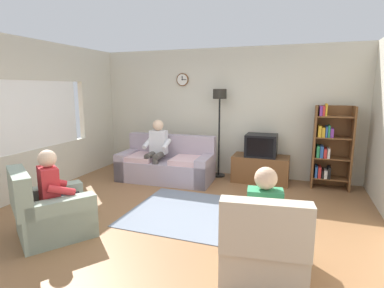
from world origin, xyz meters
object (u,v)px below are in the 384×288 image
at_px(tv, 261,145).
at_px(armchair_near_bookshelf, 263,247).
at_px(tv_stand, 260,169).
at_px(floor_lamp, 220,108).
at_px(person_in_right_armchair, 264,214).
at_px(armchair_near_window, 52,213).
at_px(person_on_couch, 157,147).
at_px(person_in_left_armchair, 57,189).
at_px(couch, 167,165).
at_px(bookshelf, 329,147).

bearing_deg(tv, armchair_near_bookshelf, -82.37).
height_order(tv_stand, floor_lamp, floor_lamp).
bearing_deg(person_in_right_armchair, tv_stand, 97.57).
xyz_separation_m(tv, floor_lamp, (-0.90, 0.12, 0.70)).
bearing_deg(armchair_near_window, person_in_right_armchair, 3.24).
distance_m(floor_lamp, person_on_couch, 1.52).
distance_m(armchair_near_bookshelf, person_in_left_armchair, 2.61).
relative_size(person_on_couch, person_in_left_armchair, 1.11).
height_order(tv, person_on_couch, person_on_couch).
relative_size(tv, person_in_left_armchair, 0.54).
height_order(tv_stand, armchair_near_window, armchair_near_window).
bearing_deg(floor_lamp, couch, -146.42).
distance_m(person_in_left_armchair, person_in_right_armchair, 2.58).
distance_m(floor_lamp, person_in_left_armchair, 3.58).
bearing_deg(bookshelf, tv, -175.62).
xyz_separation_m(armchair_near_bookshelf, person_in_right_armchair, (-0.01, 0.09, 0.32)).
bearing_deg(bookshelf, person_in_right_armchair, -104.81).
distance_m(armchair_near_bookshelf, person_in_right_armchair, 0.33).
bearing_deg(armchair_near_bookshelf, bookshelf, 75.78).
height_order(couch, bookshelf, bookshelf).
height_order(couch, floor_lamp, floor_lamp).
bearing_deg(tv_stand, tv, -90.00).
xyz_separation_m(floor_lamp, armchair_near_window, (-1.32, -3.31, -1.16)).
bearing_deg(person_in_left_armchair, tv_stand, 55.35).
height_order(tv, armchair_near_window, tv).
relative_size(couch, armchair_near_window, 1.64).
xyz_separation_m(person_on_couch, person_in_right_armchair, (2.41, -2.43, -0.09)).
bearing_deg(couch, person_on_couch, -146.14).
bearing_deg(tv_stand, armchair_near_bookshelf, -82.43).
relative_size(tv, armchair_near_window, 0.51).
relative_size(floor_lamp, armchair_near_bookshelf, 1.89).
bearing_deg(person_on_couch, bookshelf, 12.29).
height_order(couch, tv_stand, couch).
bearing_deg(person_on_couch, armchair_near_window, -94.88).
bearing_deg(tv_stand, couch, -164.05).
bearing_deg(bookshelf, floor_lamp, 179.23).
bearing_deg(person_in_right_armchair, person_in_left_armchair, -178.33).
distance_m(bookshelf, person_on_couch, 3.31).
height_order(armchair_near_window, person_on_couch, person_on_couch).
xyz_separation_m(couch, bookshelf, (3.07, 0.59, 0.47)).
height_order(floor_lamp, person_on_couch, floor_lamp).
height_order(couch, armchair_near_bookshelf, same).
distance_m(person_on_couch, person_in_left_armchair, 2.51).
bearing_deg(tv, armchair_near_window, -124.85).
xyz_separation_m(bookshelf, floor_lamp, (-2.13, 0.03, 0.66)).
distance_m(bookshelf, person_in_left_armchair, 4.68).
distance_m(armchair_near_window, person_in_right_armchair, 2.65).
distance_m(floor_lamp, armchair_near_window, 3.75).
relative_size(armchair_near_bookshelf, person_in_left_armchair, 0.87).
relative_size(bookshelf, armchair_near_bookshelf, 1.62).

